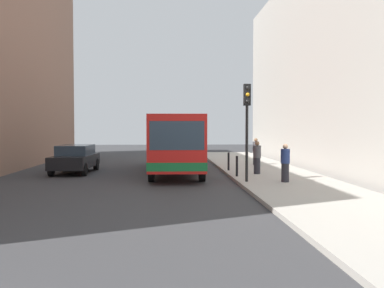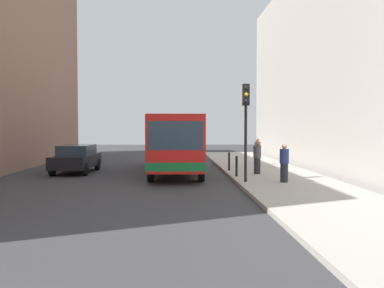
% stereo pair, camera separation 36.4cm
% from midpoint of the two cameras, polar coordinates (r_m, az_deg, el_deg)
% --- Properties ---
extents(ground_plane, '(80.00, 80.00, 0.00)m').
position_cam_midpoint_polar(ground_plane, '(19.27, -4.41, -5.07)').
color(ground_plane, '#38383A').
extents(sidewalk, '(4.40, 40.00, 0.15)m').
position_cam_midpoint_polar(sidewalk, '(19.91, 11.38, -4.65)').
color(sidewalk, '#ADA89E').
rests_on(sidewalk, ground).
extents(building_right, '(7.00, 32.00, 12.10)m').
position_cam_midpoint_polar(building_right, '(25.90, 22.53, 10.08)').
color(building_right, '#BCB7AD').
rests_on(building_right, ground).
extents(bus, '(2.73, 11.07, 3.00)m').
position_cam_midpoint_polar(bus, '(23.46, -2.50, 0.48)').
color(bus, red).
rests_on(bus, ground).
extents(car_beside_bus, '(1.99, 4.46, 1.48)m').
position_cam_midpoint_polar(car_beside_bus, '(24.06, -15.48, -1.80)').
color(car_beside_bus, black).
rests_on(car_beside_bus, ground).
extents(traffic_light, '(0.28, 0.33, 4.10)m').
position_cam_midpoint_polar(traffic_light, '(18.38, 6.66, 3.96)').
color(traffic_light, black).
rests_on(traffic_light, sidewalk).
extents(bollard_near, '(0.11, 0.11, 0.95)m').
position_cam_midpoint_polar(bollard_near, '(20.36, 5.40, -2.91)').
color(bollard_near, black).
rests_on(bollard_near, sidewalk).
extents(bollard_mid, '(0.11, 0.11, 0.95)m').
position_cam_midpoint_polar(bollard_mid, '(23.07, 4.36, -2.29)').
color(bollard_mid, black).
rests_on(bollard_mid, sidewalk).
extents(pedestrian_near_signal, '(0.38, 0.38, 1.60)m').
position_cam_midpoint_polar(pedestrian_near_signal, '(18.55, 11.58, -2.46)').
color(pedestrian_near_signal, '#26262D').
rests_on(pedestrian_near_signal, sidewalk).
extents(pedestrian_mid_sidewalk, '(0.38, 0.38, 1.60)m').
position_cam_midpoint_polar(pedestrian_mid_sidewalk, '(21.51, 8.05, -1.78)').
color(pedestrian_mid_sidewalk, '#26262D').
rests_on(pedestrian_mid_sidewalk, sidewalk).
extents(pedestrian_far_sidewalk, '(0.38, 0.38, 1.62)m').
position_cam_midpoint_polar(pedestrian_far_sidewalk, '(26.68, 7.98, -0.98)').
color(pedestrian_far_sidewalk, '#26262D').
rests_on(pedestrian_far_sidewalk, sidewalk).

